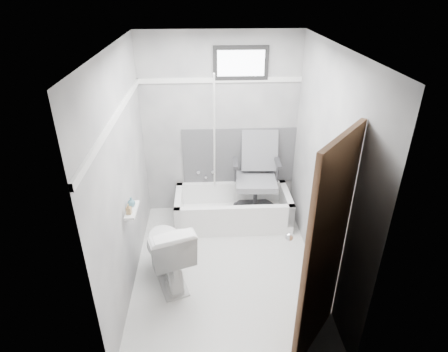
{
  "coord_description": "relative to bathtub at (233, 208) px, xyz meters",
  "views": [
    {
      "loc": [
        -0.19,
        -3.25,
        2.91
      ],
      "look_at": [
        0.0,
        0.35,
        1.0
      ],
      "focal_mm": 30.0,
      "sensor_mm": 36.0,
      "label": 1
    }
  ],
  "objects": [
    {
      "name": "pole",
      "position": [
        -0.23,
        0.13,
        0.84
      ],
      "size": [
        0.02,
        0.46,
        1.91
      ],
      "primitive_type": "cylinder",
      "rotation": [
        0.23,
        0.0,
        0.0
      ],
      "color": "silver",
      "rests_on": "bathtub"
    },
    {
      "name": "soap_bottle_b",
      "position": [
        -1.09,
        -1.0,
        0.75
      ],
      "size": [
        0.11,
        0.11,
        0.1
      ],
      "primitive_type": "imported",
      "rotation": [
        0.0,
        0.0,
        0.82
      ],
      "color": "teal",
      "rests_on": "shelf"
    },
    {
      "name": "wall_left",
      "position": [
        -1.15,
        -0.93,
        0.99
      ],
      "size": [
        0.02,
        2.6,
        2.4
      ],
      "primitive_type": "cube",
      "color": "slate",
      "rests_on": "floor"
    },
    {
      "name": "office_chair",
      "position": [
        0.3,
        0.04,
        0.44
      ],
      "size": [
        0.64,
        0.64,
        1.07
      ],
      "primitive_type": null,
      "rotation": [
        0.0,
        0.0,
        -0.05
      ],
      "color": "slate",
      "rests_on": "bathtub"
    },
    {
      "name": "soap_bottle_a",
      "position": [
        -1.09,
        -1.14,
        0.76
      ],
      "size": [
        0.05,
        0.05,
        0.1
      ],
      "primitive_type": "imported",
      "rotation": [
        0.0,
        0.0,
        -0.13
      ],
      "color": "#9F7E4F",
      "rests_on": "shelf"
    },
    {
      "name": "bathtub",
      "position": [
        0.0,
        0.0,
        0.0
      ],
      "size": [
        1.5,
        0.7,
        0.42
      ],
      "primitive_type": null,
      "color": "white",
      "rests_on": "floor"
    },
    {
      "name": "backerboard",
      "position": [
        0.1,
        0.36,
        0.59
      ],
      "size": [
        1.5,
        0.02,
        0.78
      ],
      "primitive_type": "cube",
      "color": "#4C4C4F",
      "rests_on": "wall_back"
    },
    {
      "name": "toilet",
      "position": [
        -0.77,
        -1.07,
        0.18
      ],
      "size": [
        0.69,
        0.91,
        0.79
      ],
      "primitive_type": "imported",
      "rotation": [
        0.0,
        0.0,
        3.47
      ],
      "color": "white",
      "rests_on": "floor"
    },
    {
      "name": "wall_right",
      "position": [
        0.85,
        -0.93,
        0.99
      ],
      "size": [
        0.02,
        2.6,
        2.4
      ],
      "primitive_type": "cube",
      "color": "slate",
      "rests_on": "floor"
    },
    {
      "name": "ceiling",
      "position": [
        -0.15,
        -0.93,
        2.19
      ],
      "size": [
        2.6,
        2.6,
        0.0
      ],
      "primitive_type": "plane",
      "rotation": [
        3.14,
        0.0,
        0.0
      ],
      "color": "silver",
      "rests_on": "floor"
    },
    {
      "name": "door",
      "position": [
        0.83,
        -2.21,
        0.79
      ],
      "size": [
        0.78,
        0.78,
        2.0
      ],
      "primitive_type": null,
      "color": "brown",
      "rests_on": "floor"
    },
    {
      "name": "wall_front",
      "position": [
        -0.15,
        -2.23,
        0.99
      ],
      "size": [
        2.0,
        0.02,
        2.4
      ],
      "primitive_type": "cube",
      "color": "slate",
      "rests_on": "floor"
    },
    {
      "name": "trim_left",
      "position": [
        -1.13,
        -0.93,
        1.61
      ],
      "size": [
        0.02,
        2.6,
        0.06
      ],
      "primitive_type": "cube",
      "color": "white",
      "rests_on": "wall_left"
    },
    {
      "name": "trim_back",
      "position": [
        -0.15,
        0.36,
        1.61
      ],
      "size": [
        2.0,
        0.02,
        0.06
      ],
      "primitive_type": "cube",
      "color": "white",
      "rests_on": "wall_back"
    },
    {
      "name": "wall_back",
      "position": [
        -0.15,
        0.37,
        0.99
      ],
      "size": [
        2.0,
        0.02,
        2.4
      ],
      "primitive_type": "cube",
      "color": "slate",
      "rests_on": "floor"
    },
    {
      "name": "shelf",
      "position": [
        -1.08,
        -1.06,
        0.69
      ],
      "size": [
        0.1,
        0.32,
        0.02
      ],
      "primitive_type": "cube",
      "color": "white",
      "rests_on": "wall_left"
    },
    {
      "name": "window",
      "position": [
        0.1,
        0.36,
        1.81
      ],
      "size": [
        0.66,
        0.04,
        0.4
      ],
      "primitive_type": null,
      "color": "black",
      "rests_on": "wall_back"
    },
    {
      "name": "faucet",
      "position": [
        -0.35,
        0.34,
        0.34
      ],
      "size": [
        0.26,
        0.1,
        0.16
      ],
      "primitive_type": null,
      "color": "silver",
      "rests_on": "wall_back"
    },
    {
      "name": "floor",
      "position": [
        -0.15,
        -0.93,
        -0.21
      ],
      "size": [
        2.6,
        2.6,
        0.0
      ],
      "primitive_type": "plane",
      "color": "white",
      "rests_on": "ground"
    }
  ]
}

